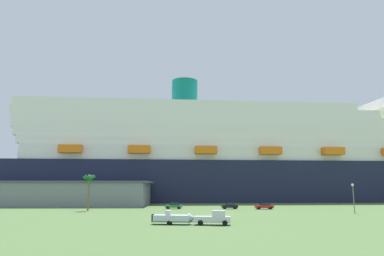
{
  "coord_description": "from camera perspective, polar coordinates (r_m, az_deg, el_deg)",
  "views": [
    {
      "loc": [
        -3.84,
        -76.21,
        5.82
      ],
      "look_at": [
        -7.29,
        32.51,
        24.63
      ],
      "focal_mm": 31.97,
      "sensor_mm": 36.0,
      "label": 1
    }
  ],
  "objects": [
    {
      "name": "ground_plane",
      "position": [
        106.44,
        3.98,
        -12.92
      ],
      "size": [
        600.0,
        600.0,
        0.0
      ],
      "primitive_type": "plane",
      "color": "#4C6B38"
    },
    {
      "name": "cruise_ship",
      "position": [
        145.72,
        10.78,
        -5.55
      ],
      "size": [
        248.33,
        57.07,
        56.14
      ],
      "color": "#191E38",
      "rests_on": "ground_plane"
    },
    {
      "name": "terminal_building",
      "position": [
        120.12,
        -23.38,
        -9.97
      ],
      "size": [
        68.67,
        25.94,
        7.63
      ],
      "color": "slate",
      "rests_on": "ground_plane"
    },
    {
      "name": "pickup_truck",
      "position": [
        55.15,
        3.68,
        -14.76
      ],
      "size": [
        5.74,
        2.63,
        2.2
      ],
      "color": "silver",
      "rests_on": "ground_plane"
    },
    {
      "name": "small_boat_on_trailer",
      "position": [
        55.77,
        -2.71,
        -14.8
      ],
      "size": [
        7.94,
        2.33,
        2.15
      ],
      "color": "#595960",
      "rests_on": "ground_plane"
    },
    {
      "name": "palm_tree",
      "position": [
        90.86,
        -16.78,
        -8.48
      ],
      "size": [
        3.12,
        3.23,
        8.92
      ],
      "color": "brown",
      "rests_on": "ground_plane"
    },
    {
      "name": "street_lamp",
      "position": [
        85.36,
        25.3,
        -9.84
      ],
      "size": [
        0.56,
        0.56,
        6.58
      ],
      "color": "slate",
      "rests_on": "ground_plane"
    },
    {
      "name": "parked_car_black_coupe",
      "position": [
        94.81,
        6.33,
        -12.77
      ],
      "size": [
        4.42,
        2.42,
        1.58
      ],
      "color": "black",
      "rests_on": "ground_plane"
    },
    {
      "name": "parked_car_green_wagon",
      "position": [
        94.87,
        -3.05,
        -12.81
      ],
      "size": [
        4.63,
        2.27,
        1.58
      ],
      "color": "#2D723F",
      "rests_on": "ground_plane"
    },
    {
      "name": "parked_car_red_hatchback",
      "position": [
        95.21,
        11.97,
        -12.61
      ],
      "size": [
        4.91,
        2.45,
        1.58
      ],
      "color": "red",
      "rests_on": "ground_plane"
    }
  ]
}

